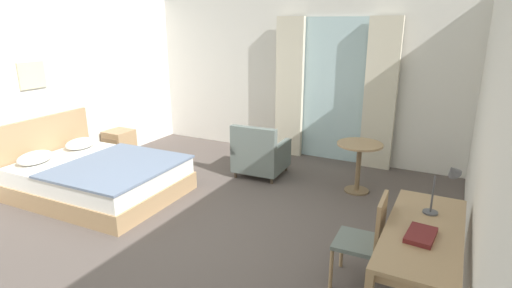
% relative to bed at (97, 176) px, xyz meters
% --- Properties ---
extents(ground, '(6.55, 7.83, 0.10)m').
position_rel_bed_xyz_m(ground, '(1.82, -0.46, -0.33)').
color(ground, '#564C47').
extents(wall_back, '(6.15, 0.12, 2.84)m').
position_rel_bed_xyz_m(wall_back, '(1.82, 3.19, 1.15)').
color(wall_back, silver).
rests_on(wall_back, ground).
extents(wall_left, '(0.12, 7.43, 2.84)m').
position_rel_bed_xyz_m(wall_left, '(-1.19, -0.46, 1.15)').
color(wall_left, silver).
rests_on(wall_left, ground).
extents(wall_right, '(0.12, 7.43, 2.84)m').
position_rel_bed_xyz_m(wall_right, '(4.84, -0.46, 1.15)').
color(wall_right, silver).
rests_on(wall_right, ground).
extents(balcony_glass_door, '(1.18, 0.02, 2.50)m').
position_rel_bed_xyz_m(balcony_glass_door, '(2.54, 3.11, 0.98)').
color(balcony_glass_door, silver).
rests_on(balcony_glass_door, ground).
extents(curtain_panel_left, '(0.51, 0.10, 2.51)m').
position_rel_bed_xyz_m(curtain_panel_left, '(1.74, 3.01, 0.98)').
color(curtain_panel_left, beige).
rests_on(curtain_panel_left, ground).
extents(curtain_panel_right, '(0.52, 0.10, 2.51)m').
position_rel_bed_xyz_m(curtain_panel_right, '(3.35, 3.01, 0.98)').
color(curtain_panel_right, beige).
rests_on(curtain_panel_right, ground).
extents(bed, '(2.30, 1.73, 1.04)m').
position_rel_bed_xyz_m(bed, '(0.00, 0.00, 0.00)').
color(bed, tan).
rests_on(bed, ground).
extents(nightstand, '(0.43, 0.45, 0.54)m').
position_rel_bed_xyz_m(nightstand, '(-0.86, 1.31, -0.00)').
color(nightstand, tan).
rests_on(nightstand, ground).
extents(writing_desk, '(0.61, 1.57, 0.77)m').
position_rel_bed_xyz_m(writing_desk, '(4.42, -0.49, 0.41)').
color(writing_desk, tan).
rests_on(writing_desk, ground).
extents(desk_chair, '(0.43, 0.45, 0.92)m').
position_rel_bed_xyz_m(desk_chair, '(3.94, -0.36, 0.24)').
color(desk_chair, slate).
rests_on(desk_chair, ground).
extents(desk_lamp, '(0.28, 0.27, 0.48)m').
position_rel_bed_xyz_m(desk_lamp, '(4.54, -0.04, 0.81)').
color(desk_lamp, '#4C4C51').
rests_on(desk_lamp, writing_desk).
extents(closed_book, '(0.24, 0.35, 0.04)m').
position_rel_bed_xyz_m(closed_book, '(4.41, -0.64, 0.51)').
color(closed_book, maroon).
rests_on(closed_book, writing_desk).
extents(armchair_by_window, '(0.79, 0.79, 0.87)m').
position_rel_bed_xyz_m(armchair_by_window, '(1.77, 1.76, 0.06)').
color(armchair_by_window, slate).
rests_on(armchair_by_window, ground).
extents(round_cafe_table, '(0.65, 0.65, 0.74)m').
position_rel_bed_xyz_m(round_cafe_table, '(3.34, 1.83, 0.27)').
color(round_cafe_table, tan).
rests_on(round_cafe_table, ground).
extents(framed_picture, '(0.03, 0.41, 0.39)m').
position_rel_bed_xyz_m(framed_picture, '(-1.11, 0.00, 1.39)').
color(framed_picture, beige).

